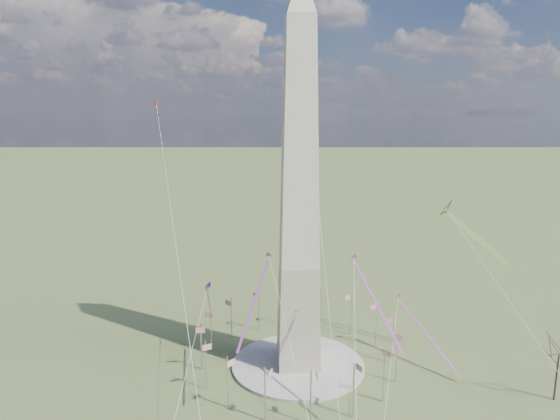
{
  "coord_description": "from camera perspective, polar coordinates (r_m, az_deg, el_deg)",
  "views": [
    {
      "loc": [
        -13.75,
        -124.68,
        67.82
      ],
      "look_at": [
        -4.92,
        0.0,
        43.43
      ],
      "focal_mm": 32.0,
      "sensor_mm": 36.0,
      "label": 1
    }
  ],
  "objects": [
    {
      "name": "ground",
      "position": [
        142.59,
        2.06,
        -17.37
      ],
      "size": [
        2000.0,
        2000.0,
        0.0
      ],
      "primitive_type": "plane",
      "color": "#515B2D",
      "rests_on": "ground"
    },
    {
      "name": "plaza",
      "position": [
        142.4,
        2.07,
        -17.22
      ],
      "size": [
        36.0,
        36.0,
        0.8
      ],
      "primitive_type": "cylinder",
      "color": "beige",
      "rests_on": "ground"
    },
    {
      "name": "washington_monument",
      "position": [
        126.99,
        2.21,
        2.03
      ],
      "size": [
        15.56,
        15.56,
        100.0
      ],
      "color": "#B8AC9A",
      "rests_on": "plaza"
    },
    {
      "name": "flagpole_ring",
      "position": [
        139.28,
        2.09,
        -14.73
      ],
      "size": [
        54.4,
        54.4,
        13.0
      ],
      "color": "silver",
      "rests_on": "ground"
    },
    {
      "name": "tree_near",
      "position": [
        138.94,
        29.29,
        -13.98
      ],
      "size": [
        9.9,
        9.9,
        17.32
      ],
      "color": "#433528",
      "rests_on": "ground"
    },
    {
      "name": "kite_delta_black",
      "position": [
        145.85,
        18.84,
        -0.26
      ],
      "size": [
        17.24,
        16.2,
        15.88
      ],
      "rotation": [
        0.0,
        0.0,
        3.98
      ],
      "color": "black",
      "rests_on": "ground"
    },
    {
      "name": "kite_diamond_purple",
      "position": [
        140.54,
        -8.21,
        -8.94
      ],
      "size": [
        1.7,
        2.67,
        8.13
      ],
      "rotation": [
        0.0,
        0.0,
        2.94
      ],
      "color": "#441B7C",
      "rests_on": "ground"
    },
    {
      "name": "kite_streamer_left",
      "position": [
        113.98,
        10.14,
        -8.79
      ],
      "size": [
        7.19,
        21.72,
        15.24
      ],
      "rotation": [
        0.0,
        0.0,
        3.41
      ],
      "color": "#FA273E",
      "rests_on": "ground"
    },
    {
      "name": "kite_streamer_mid",
      "position": [
        120.59,
        -2.43,
        -8.61
      ],
      "size": [
        9.34,
        22.94,
        16.4
      ],
      "rotation": [
        0.0,
        0.0,
        2.8
      ],
      "color": "#FA273E",
      "rests_on": "ground"
    },
    {
      "name": "kite_streamer_right",
      "position": [
        146.22,
        15.54,
        -12.27
      ],
      "size": [
        12.27,
        20.99,
        15.91
      ],
      "rotation": [
        0.0,
        0.0,
        3.64
      ],
      "color": "#FA273E",
      "rests_on": "ground"
    },
    {
      "name": "kite_small_red",
      "position": [
        157.02,
        -13.97,
        11.64
      ],
      "size": [
        1.52,
        2.2,
        4.59
      ],
      "rotation": [
        0.0,
        0.0,
        2.41
      ],
      "color": "red",
      "rests_on": "ground"
    },
    {
      "name": "kite_small_white",
      "position": [
        172.44,
        2.98,
        14.67
      ],
      "size": [
        1.15,
        1.77,
        3.88
      ],
      "rotation": [
        0.0,
        0.0,
        2.62
      ],
      "color": "silver",
      "rests_on": "ground"
    }
  ]
}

